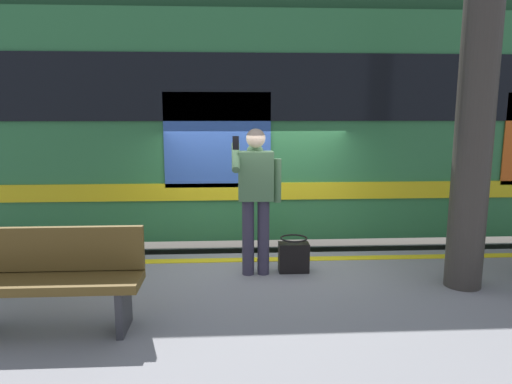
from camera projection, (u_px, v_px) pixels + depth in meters
ground_plane at (257, 312)px, 6.51m from camera, size 26.26×26.26×0.00m
platform at (268, 353)px, 4.56m from camera, size 17.51×3.82×0.86m
safety_line at (258, 260)px, 6.07m from camera, size 17.16×0.16×0.01m
track_rail_near at (253, 278)px, 7.62m from camera, size 22.76×0.08×0.16m
track_rail_far at (249, 252)px, 9.03m from camera, size 22.76×0.08×0.16m
train_carriage at (359, 119)px, 7.98m from camera, size 13.63×3.13×4.19m
passenger at (256, 189)px, 5.38m from camera, size 0.57×0.55×1.72m
handbag at (294, 256)px, 5.60m from camera, size 0.36×0.33×0.43m
station_column at (477, 97)px, 4.83m from camera, size 0.39×0.39×4.11m
bench at (50, 276)px, 4.08m from camera, size 1.60×0.44×0.90m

